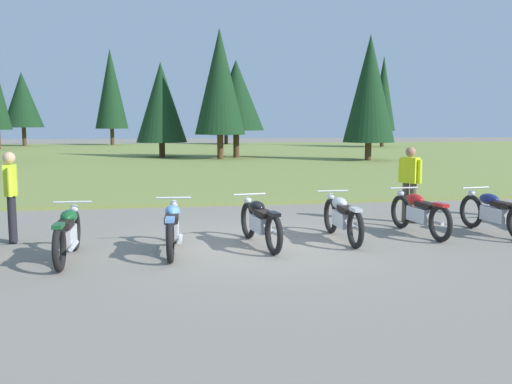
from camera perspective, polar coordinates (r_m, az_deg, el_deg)
The scene contains 11 objects.
ground_plane at distance 10.00m, azimuth 0.56°, elevation -5.54°, with size 140.00×140.00×0.00m, color gray.
grass_moorland at distance 36.64m, azimuth -6.73°, elevation 3.70°, with size 80.00×44.00×0.10m, color olive.
forest_treeline at distance 41.52m, azimuth -15.02°, elevation 9.96°, with size 39.08×28.67×9.11m.
motorcycle_british_green at distance 9.39m, azimuth -18.74°, elevation -4.03°, with size 0.62×2.10×0.88m.
motorcycle_sky_blue at distance 9.53m, azimuth -8.55°, elevation -3.57°, with size 0.62×2.10×0.88m.
motorcycle_black at distance 9.92m, azimuth 0.41°, elevation -3.07°, with size 0.67×2.09×0.88m.
motorcycle_silver at distance 10.54m, azimuth 8.83°, elevation -2.56°, with size 0.62×2.10×0.88m.
motorcycle_red at distance 11.39m, azimuth 16.38°, elevation -2.03°, with size 0.62×2.10×0.88m.
motorcycle_navy at distance 11.94m, azimuth 23.23°, elevation -1.91°, with size 0.63×2.10×0.88m.
rider_in_hivis_vest at distance 12.66m, azimuth 15.48°, elevation 1.22°, with size 0.39×0.46×1.67m.
rider_with_back_turned at distance 11.06m, azimuth -23.83°, elevation 0.05°, with size 0.28×0.54×1.67m.
Camera 1 is at (-1.68, -9.61, 2.19)m, focal length 39.03 mm.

